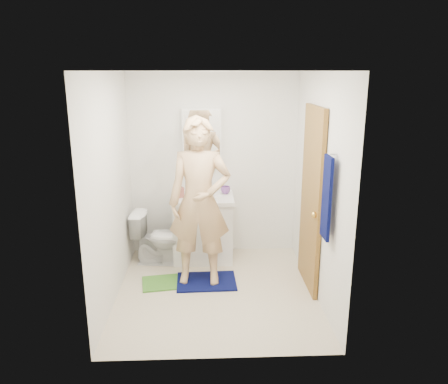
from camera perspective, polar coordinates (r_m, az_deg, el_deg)
The scene contains 22 objects.
floor at distance 5.06m, azimuth -1.01°, elevation -12.90°, with size 2.20×2.40×0.02m, color beige.
ceiling at distance 4.46m, azimuth -1.16°, elevation 15.65°, with size 2.20×2.40×0.02m, color white.
wall_back at distance 5.79m, azimuth -1.36°, elevation 3.54°, with size 2.20×0.02×2.40m, color silver.
wall_front at distance 3.46m, azimuth -0.61°, elevation -4.74°, with size 2.20×0.02×2.40m, color silver.
wall_left at distance 4.72m, azimuth -14.67°, elevation 0.29°, with size 0.02×2.40×2.40m, color silver.
wall_right at distance 4.77m, azimuth 12.37°, elevation 0.58°, with size 0.02×2.40×2.40m, color silver.
vanity_cabinet at distance 5.73m, azimuth -2.76°, elevation -4.94°, with size 0.75×0.55×0.80m, color white.
countertop at distance 5.60m, azimuth -2.82°, elevation -0.86°, with size 0.79×0.59×0.05m, color white.
sink_basin at distance 5.59m, azimuth -2.82°, elevation -0.71°, with size 0.40×0.40×0.03m, color white.
faucet at distance 5.75m, azimuth -2.82°, elevation 0.46°, with size 0.03×0.03×0.12m, color silver.
medicine_cabinet at distance 5.65m, azimuth -2.91°, elevation 7.35°, with size 0.50×0.12×0.70m, color white.
mirror_panel at distance 5.59m, azimuth -2.91°, elevation 7.26°, with size 0.46×0.01×0.66m, color white.
door at distance 4.94m, azimuth 11.32°, elevation -0.94°, with size 0.05×0.80×2.05m, color olive.
door_knob at distance 4.66m, azimuth 11.70°, elevation -2.94°, with size 0.07×0.07×0.07m, color gold.
towel at distance 4.21m, azimuth 13.28°, elevation -0.76°, with size 0.03×0.24×0.80m, color #070C42.
towel_hook at distance 4.12m, azimuth 14.17°, elevation 4.86°, with size 0.02×0.02×0.06m, color silver.
toilet at distance 5.68m, azimuth -8.45°, elevation -5.93°, with size 0.38×0.67×0.68m, color white.
bath_mat at distance 5.24m, azimuth -2.30°, elevation -11.59°, with size 0.69×0.49×0.02m, color #070C42.
green_rug at distance 5.26m, azimuth -8.07°, elevation -11.66°, with size 0.46×0.39×0.02m, color #45832B.
soap_dispenser at distance 5.56m, azimuth -5.78°, elevation 0.27°, with size 0.09×0.09×0.19m, color #AD5C51.
toothbrush_cup at distance 5.71m, azimuth 0.19°, elevation 0.26°, with size 0.13×0.13×0.10m, color #754293.
man at distance 4.90m, azimuth -3.21°, elevation -1.34°, with size 0.70×0.46×1.92m, color tan.
Camera 1 is at (-0.10, -4.46, 2.39)m, focal length 35.00 mm.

